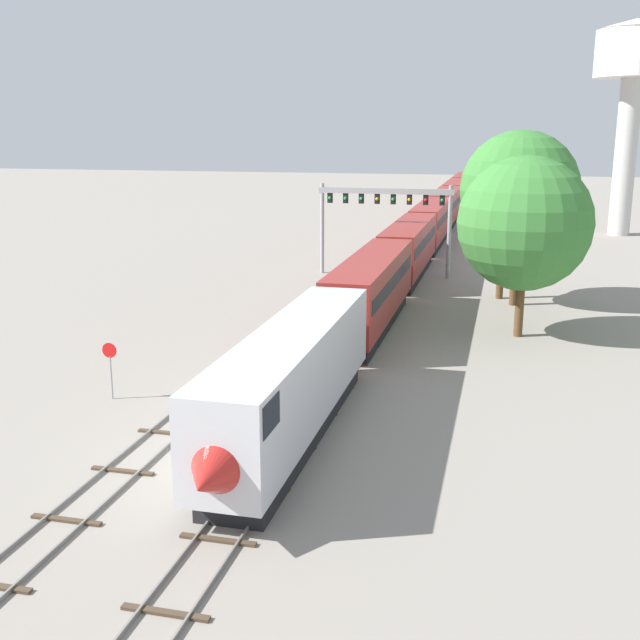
{
  "coord_description": "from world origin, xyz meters",
  "views": [
    {
      "loc": [
        10.61,
        -27.19,
        13.04
      ],
      "look_at": [
        1.0,
        12.0,
        3.0
      ],
      "focal_mm": 43.46,
      "sensor_mm": 36.0,
      "label": 1
    }
  ],
  "objects_px": {
    "passenger_train": "(431,223)",
    "water_tower": "(633,69)",
    "stop_sign": "(110,363)",
    "trackside_tree_mid": "(505,186)",
    "trackside_tree_left": "(525,224)",
    "trackside_tree_right": "(520,190)",
    "signal_gantry": "(385,208)"
  },
  "relations": [
    {
      "from": "water_tower",
      "to": "trackside_tree_right",
      "type": "relative_size",
      "value": 1.97
    },
    {
      "from": "water_tower",
      "to": "trackside_tree_left",
      "type": "distance_m",
      "value": 55.9
    },
    {
      "from": "signal_gantry",
      "to": "trackside_tree_left",
      "type": "distance_m",
      "value": 22.23
    },
    {
      "from": "passenger_train",
      "to": "signal_gantry",
      "type": "distance_m",
      "value": 19.86
    },
    {
      "from": "water_tower",
      "to": "trackside_tree_left",
      "type": "relative_size",
      "value": 2.23
    },
    {
      "from": "water_tower",
      "to": "stop_sign",
      "type": "xyz_separation_m",
      "value": [
        -31.89,
        -70.06,
        -17.99
      ]
    },
    {
      "from": "water_tower",
      "to": "passenger_train",
      "type": "bearing_deg",
      "value": -145.94
    },
    {
      "from": "signal_gantry",
      "to": "stop_sign",
      "type": "height_order",
      "value": "signal_gantry"
    },
    {
      "from": "stop_sign",
      "to": "water_tower",
      "type": "bearing_deg",
      "value": 65.53
    },
    {
      "from": "stop_sign",
      "to": "trackside_tree_mid",
      "type": "xyz_separation_m",
      "value": [
        18.14,
        28.38,
        6.91
      ]
    },
    {
      "from": "stop_sign",
      "to": "trackside_tree_left",
      "type": "bearing_deg",
      "value": 41.09
    },
    {
      "from": "passenger_train",
      "to": "stop_sign",
      "type": "height_order",
      "value": "passenger_train"
    },
    {
      "from": "passenger_train",
      "to": "signal_gantry",
      "type": "bearing_deg",
      "value": -96.61
    },
    {
      "from": "water_tower",
      "to": "trackside_tree_left",
      "type": "xyz_separation_m",
      "value": [
        -12.36,
        -53.03,
        -12.62
      ]
    },
    {
      "from": "passenger_train",
      "to": "trackside_tree_left",
      "type": "bearing_deg",
      "value": -76.01
    },
    {
      "from": "passenger_train",
      "to": "water_tower",
      "type": "height_order",
      "value": "water_tower"
    },
    {
      "from": "signal_gantry",
      "to": "stop_sign",
      "type": "relative_size",
      "value": 4.2
    },
    {
      "from": "stop_sign",
      "to": "trackside_tree_mid",
      "type": "distance_m",
      "value": 34.38
    },
    {
      "from": "trackside_tree_left",
      "to": "passenger_train",
      "type": "bearing_deg",
      "value": 103.99
    },
    {
      "from": "water_tower",
      "to": "trackside_tree_right",
      "type": "xyz_separation_m",
      "value": [
        -12.71,
        -43.82,
        -11.26
      ]
    },
    {
      "from": "passenger_train",
      "to": "trackside_tree_left",
      "type": "xyz_separation_m",
      "value": [
        9.53,
        -38.24,
        4.63
      ]
    },
    {
      "from": "trackside_tree_right",
      "to": "signal_gantry",
      "type": "bearing_deg",
      "value": 139.95
    },
    {
      "from": "trackside_tree_left",
      "to": "trackside_tree_right",
      "type": "bearing_deg",
      "value": 92.17
    },
    {
      "from": "stop_sign",
      "to": "passenger_train",
      "type": "bearing_deg",
      "value": 79.74
    },
    {
      "from": "trackside_tree_left",
      "to": "trackside_tree_right",
      "type": "relative_size",
      "value": 0.88
    },
    {
      "from": "trackside_tree_right",
      "to": "water_tower",
      "type": "bearing_deg",
      "value": 73.82
    },
    {
      "from": "water_tower",
      "to": "trackside_tree_mid",
      "type": "xyz_separation_m",
      "value": [
        -13.75,
        -41.68,
        -11.09
      ]
    },
    {
      "from": "stop_sign",
      "to": "trackside_tree_right",
      "type": "xyz_separation_m",
      "value": [
        19.18,
        26.24,
        6.73
      ]
    },
    {
      "from": "passenger_train",
      "to": "water_tower",
      "type": "xyz_separation_m",
      "value": [
        21.89,
        14.8,
        17.25
      ]
    },
    {
      "from": "passenger_train",
      "to": "trackside_tree_left",
      "type": "relative_size",
      "value": 11.73
    },
    {
      "from": "trackside_tree_left",
      "to": "trackside_tree_mid",
      "type": "relative_size",
      "value": 0.97
    },
    {
      "from": "water_tower",
      "to": "trackside_tree_mid",
      "type": "bearing_deg",
      "value": -108.26
    }
  ]
}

